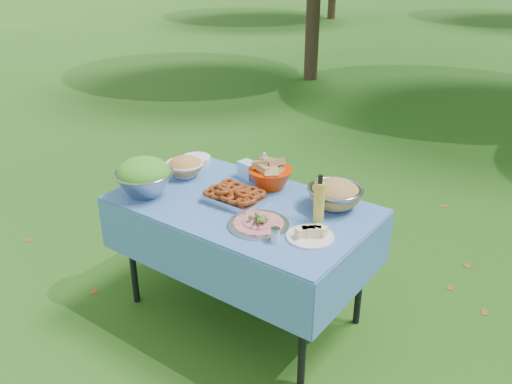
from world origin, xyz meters
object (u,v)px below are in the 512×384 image
picnic_table (243,260)px  oil_bottle (319,198)px  charcuterie_platter (259,219)px  plate_stack (196,160)px  salad_bowl (144,177)px  bread_bowl (270,173)px  pasta_bowl_steel (335,194)px

picnic_table → oil_bottle: bearing=9.3°
charcuterie_platter → plate_stack: bearing=151.8°
salad_bowl → bread_bowl: (0.54, 0.51, -0.02)m
charcuterie_platter → bread_bowl: bearing=117.4°
picnic_table → bread_bowl: 0.54m
salad_bowl → oil_bottle: (0.99, 0.31, 0.02)m
picnic_table → oil_bottle: (0.45, 0.07, 0.51)m
salad_bowl → pasta_bowl_steel: (0.98, 0.51, -0.03)m
picnic_table → plate_stack: bearing=154.4°
charcuterie_platter → pasta_bowl_steel: bearing=62.8°
bread_bowl → pasta_bowl_steel: bearing=-1.0°
bread_bowl → oil_bottle: (0.45, -0.20, 0.04)m
salad_bowl → bread_bowl: bearing=43.7°
bread_bowl → pasta_bowl_steel: (0.44, -0.01, -0.01)m
oil_bottle → plate_stack: bearing=168.5°
pasta_bowl_steel → charcuterie_platter: (-0.22, -0.42, -0.04)m
plate_stack → pasta_bowl_steel: bearing=-1.3°
picnic_table → oil_bottle: oil_bottle is taller
picnic_table → plate_stack: 0.78m
picnic_table → plate_stack: size_ratio=7.47×
charcuterie_platter → oil_bottle: bearing=45.8°
picnic_table → bread_bowl: bearing=88.7°
picnic_table → oil_bottle: 0.69m
pasta_bowl_steel → salad_bowl: bearing=-152.6°
oil_bottle → pasta_bowl_steel: bearing=92.2°
picnic_table → plate_stack: plate_stack is taller
plate_stack → pasta_bowl_steel: size_ratio=0.64×
plate_stack → oil_bottle: oil_bottle is taller
plate_stack → pasta_bowl_steel: pasta_bowl_steel is taller
plate_stack → charcuterie_platter: 0.95m
plate_stack → charcuterie_platter: (0.84, -0.45, 0.01)m
salad_bowl → oil_bottle: 1.04m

